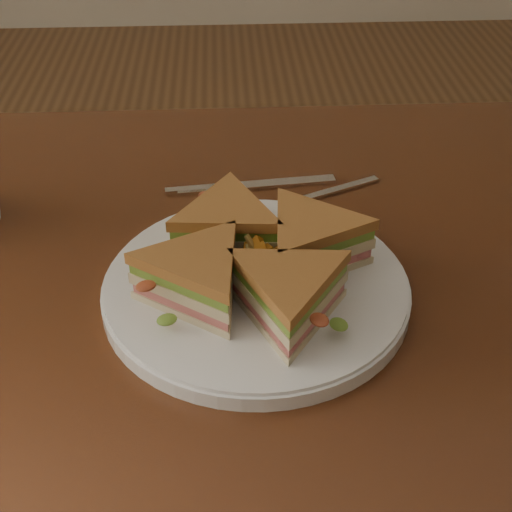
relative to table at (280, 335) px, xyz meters
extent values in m
cube|color=#35180C|center=(0.00, 0.00, 0.08)|extent=(1.20, 0.80, 0.04)
cylinder|color=white|center=(-0.03, -0.05, 0.11)|extent=(0.31, 0.31, 0.02)
cube|color=silver|center=(0.08, 0.15, 0.10)|extent=(0.12, 0.06, 0.00)
ellipsoid|color=silver|center=(-0.01, 0.11, 0.10)|extent=(0.05, 0.03, 0.01)
cube|color=silver|center=(-0.02, 0.17, 0.10)|extent=(0.20, 0.04, 0.00)
cube|color=silver|center=(-0.11, 0.16, 0.10)|extent=(0.05, 0.02, 0.00)
camera|label=1|loc=(-0.06, -0.60, 0.56)|focal=50.00mm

